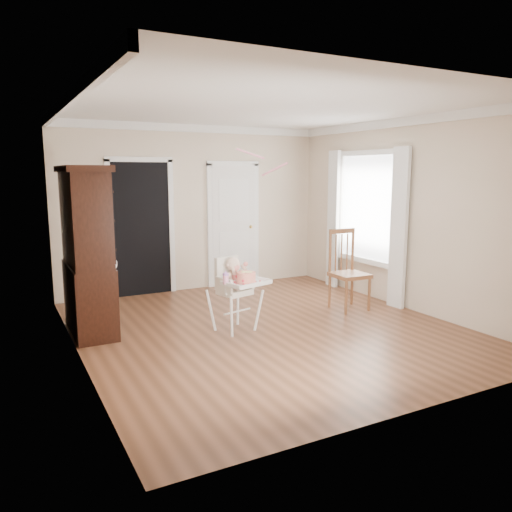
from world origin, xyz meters
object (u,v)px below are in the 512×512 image
china_cabinet (87,251)px  dining_chair (348,272)px  cake (246,277)px  high_chair (235,285)px  sippy_cup (226,278)px

china_cabinet → dining_chair: 3.55m
cake → china_cabinet: (-1.62, 1.03, 0.30)m
high_chair → cake: size_ratio=3.23×
high_chair → dining_chair: (1.87, 0.16, -0.05)m
sippy_cup → china_cabinet: size_ratio=0.08×
sippy_cup → dining_chair: 2.11m
cake → sippy_cup: 0.25m
china_cabinet → sippy_cup: bearing=-35.0°
china_cabinet → high_chair: bearing=-26.4°
cake → sippy_cup: size_ratio=1.73×
cake → china_cabinet: size_ratio=0.14×
cake → dining_chair: 1.89m
high_chair → china_cabinet: bearing=139.0°
high_chair → cake: 0.28m
cake → dining_chair: bearing=12.4°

